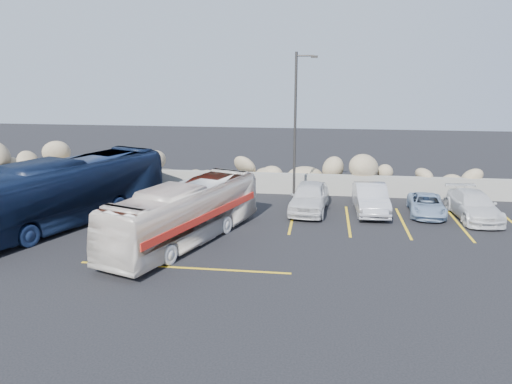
# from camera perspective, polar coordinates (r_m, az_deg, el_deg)

# --- Properties ---
(ground) EXTENTS (90.00, 90.00, 0.00)m
(ground) POSITION_cam_1_polar(r_m,az_deg,el_deg) (18.48, -5.42, -9.02)
(ground) COLOR black
(ground) RESTS_ON ground
(seawall) EXTENTS (60.00, 0.40, 1.20)m
(seawall) POSITION_cam_1_polar(r_m,az_deg,el_deg) (29.56, -0.20, 1.09)
(seawall) COLOR gray
(seawall) RESTS_ON ground
(riprap_pile) EXTENTS (54.00, 2.80, 2.60)m
(riprap_pile) POSITION_cam_1_polar(r_m,az_deg,el_deg) (30.58, 0.11, 2.87)
(riprap_pile) COLOR tan
(riprap_pile) RESTS_ON ground
(parking_lines) EXTENTS (18.16, 9.36, 0.01)m
(parking_lines) POSITION_cam_1_polar(r_m,az_deg,el_deg) (23.26, 9.00, -4.21)
(parking_lines) COLOR gold
(parking_lines) RESTS_ON ground
(lamppost) EXTENTS (1.14, 0.18, 8.00)m
(lamppost) POSITION_cam_1_polar(r_m,az_deg,el_deg) (26.24, 4.61, 7.59)
(lamppost) COLOR #32302D
(lamppost) RESTS_ON ground
(vintage_bus) EXTENTS (5.05, 9.25, 2.52)m
(vintage_bus) POSITION_cam_1_polar(r_m,az_deg,el_deg) (21.20, -8.12, -2.42)
(vintage_bus) COLOR silver
(vintage_bus) RESTS_ON ground
(tour_coach) EXTENTS (6.50, 11.43, 3.13)m
(tour_coach) POSITION_cam_1_polar(r_m,az_deg,el_deg) (25.01, -21.04, 0.02)
(tour_coach) COLOR #111D38
(tour_coach) RESTS_ON ground
(car_a) EXTENTS (2.18, 4.60, 1.52)m
(car_a) POSITION_cam_1_polar(r_m,az_deg,el_deg) (25.78, 6.11, -0.56)
(car_a) COLOR silver
(car_a) RESTS_ON ground
(car_b) EXTENTS (1.69, 4.45, 1.45)m
(car_b) POSITION_cam_1_polar(r_m,az_deg,el_deg) (26.13, 12.96, -0.73)
(car_b) COLOR silver
(car_b) RESTS_ON ground
(car_c) EXTENTS (2.12, 4.59, 1.30)m
(car_c) POSITION_cam_1_polar(r_m,az_deg,el_deg) (26.69, 23.61, -1.42)
(car_c) COLOR silver
(car_c) RESTS_ON ground
(car_d) EXTENTS (1.97, 3.78, 1.02)m
(car_d) POSITION_cam_1_polar(r_m,az_deg,el_deg) (26.53, 18.91, -1.40)
(car_d) COLOR #849DBB
(car_d) RESTS_ON ground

